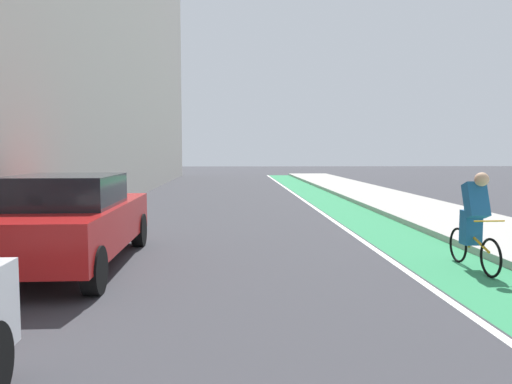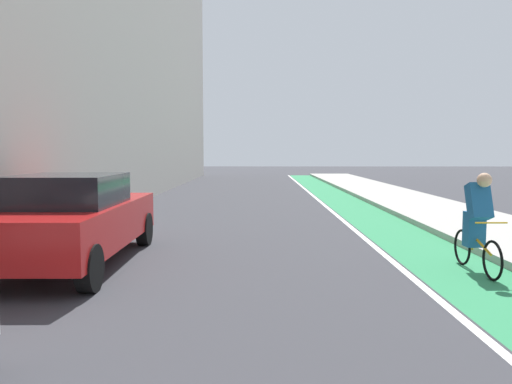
# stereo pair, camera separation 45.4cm
# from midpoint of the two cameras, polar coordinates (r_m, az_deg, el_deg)

# --- Properties ---
(ground_plane) EXTENTS (95.84, 95.84, 0.00)m
(ground_plane) POSITION_cam_midpoint_polar(r_m,az_deg,el_deg) (16.57, -2.13, -2.00)
(ground_plane) COLOR #38383D
(bike_lane_paint) EXTENTS (1.60, 43.56, 0.00)m
(bike_lane_paint) POSITION_cam_midpoint_polar(r_m,az_deg,el_deg) (18.87, 7.88, -1.23)
(bike_lane_paint) COLOR #2D8451
(bike_lane_paint) RESTS_ON ground
(lane_divider_stripe) EXTENTS (0.12, 43.56, 0.00)m
(lane_divider_stripe) POSITION_cam_midpoint_polar(r_m,az_deg,el_deg) (18.73, 5.18, -1.24)
(lane_divider_stripe) COLOR white
(lane_divider_stripe) RESTS_ON ground
(sidewalk_right) EXTENTS (3.03, 43.56, 0.14)m
(sidewalk_right) POSITION_cam_midpoint_polar(r_m,az_deg,el_deg) (19.42, 14.61, -0.96)
(sidewalk_right) COLOR #A8A59E
(sidewalk_right) RESTS_ON ground
(parked_sedan_red) EXTENTS (1.89, 4.57, 1.53)m
(parked_sedan_red) POSITION_cam_midpoint_polar(r_m,az_deg,el_deg) (8.90, -21.70, -2.95)
(parked_sedan_red) COLOR red
(parked_sedan_red) RESTS_ON ground
(cyclist_mid) EXTENTS (0.48, 1.65, 1.58)m
(cyclist_mid) POSITION_cam_midpoint_polar(r_m,az_deg,el_deg) (8.74, 22.12, -2.98)
(cyclist_mid) COLOR black
(cyclist_mid) RESTS_ON ground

